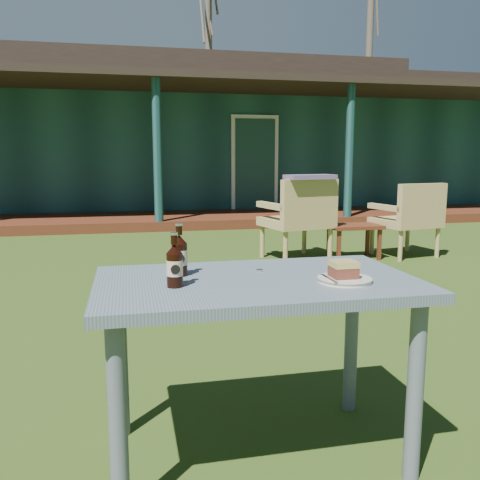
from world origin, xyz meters
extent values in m
plane|color=#334916|center=(0.00, 0.00, 0.00)|extent=(80.00, 80.00, 0.00)
cube|color=#183F3F|center=(0.00, 9.50, 1.30)|extent=(15.00, 6.00, 2.60)
cube|color=black|center=(0.00, 9.50, 2.75)|extent=(15.80, 6.80, 0.30)
cube|color=black|center=(0.00, 9.50, 3.15)|extent=(12.00, 3.50, 0.60)
cube|color=#532414|center=(0.00, 5.60, 0.08)|extent=(15.00, 1.80, 0.16)
cube|color=black|center=(0.00, 5.60, 2.45)|extent=(15.40, 2.00, 0.12)
cylinder|color=#183F3F|center=(0.00, 4.80, 1.23)|extent=(0.14, 0.14, 2.45)
cylinder|color=#183F3F|center=(3.25, 4.80, 1.23)|extent=(0.14, 0.14, 2.45)
cube|color=white|center=(2.00, 6.48, 1.00)|extent=(0.95, 0.06, 2.00)
cube|color=#193D38|center=(2.00, 6.45, 1.00)|extent=(0.80, 0.04, 1.85)
cylinder|color=brown|center=(3.00, 18.50, 4.75)|extent=(0.28, 0.28, 9.50)
cylinder|color=brown|center=(9.50, 17.00, 5.50)|extent=(0.28, 0.28, 11.00)
cube|color=slate|center=(0.00, -1.60, 0.70)|extent=(1.20, 0.70, 0.04)
cylinder|color=slate|center=(-0.52, -1.87, 0.34)|extent=(0.06, 0.06, 0.68)
cylinder|color=slate|center=(0.52, -1.87, 0.34)|extent=(0.06, 0.06, 0.68)
cylinder|color=slate|center=(-0.52, -1.33, 0.34)|extent=(0.06, 0.06, 0.68)
cylinder|color=slate|center=(0.52, -1.33, 0.34)|extent=(0.06, 0.06, 0.68)
cylinder|color=silver|center=(0.30, -1.71, 0.73)|extent=(0.20, 0.20, 0.01)
cylinder|color=olive|center=(0.30, -1.71, 0.73)|extent=(0.20, 0.20, 0.00)
cube|color=brown|center=(0.30, -1.70, 0.75)|extent=(0.09, 0.08, 0.04)
cube|color=tan|center=(0.30, -1.70, 0.79)|extent=(0.09, 0.09, 0.02)
cube|color=silver|center=(0.24, -1.72, 0.74)|extent=(0.01, 0.14, 0.00)
cylinder|color=black|center=(-0.28, -1.49, 0.78)|extent=(0.06, 0.06, 0.13)
cone|color=black|center=(-0.28, -1.49, 0.86)|extent=(0.06, 0.06, 0.03)
cylinder|color=black|center=(-0.28, -1.49, 0.90)|extent=(0.03, 0.03, 0.03)
cylinder|color=silver|center=(-0.28, -1.49, 0.92)|extent=(0.03, 0.03, 0.01)
cylinder|color=#C6B98C|center=(-0.28, -1.49, 0.79)|extent=(0.06, 0.06, 0.06)
cylinder|color=black|center=(-0.28, -1.52, 0.79)|extent=(0.03, 0.00, 0.03)
cylinder|color=black|center=(-0.31, -1.66, 0.78)|extent=(0.06, 0.06, 0.12)
cone|color=black|center=(-0.31, -1.66, 0.86)|extent=(0.06, 0.06, 0.03)
cylinder|color=black|center=(-0.31, -1.66, 0.89)|extent=(0.02, 0.02, 0.03)
cylinder|color=silver|center=(-0.31, -1.66, 0.91)|extent=(0.03, 0.03, 0.01)
cylinder|color=#C6B98C|center=(-0.31, -1.66, 0.79)|extent=(0.06, 0.06, 0.06)
cylinder|color=black|center=(-0.31, -1.69, 0.79)|extent=(0.03, 0.00, 0.03)
cylinder|color=silver|center=(0.04, -1.48, 0.72)|extent=(0.03, 0.03, 0.01)
cube|color=tan|center=(1.41, 2.13, 0.43)|extent=(0.82, 0.79, 0.10)
cube|color=tan|center=(1.47, 1.86, 0.71)|extent=(0.70, 0.24, 0.46)
cube|color=tan|center=(1.71, 2.22, 0.64)|extent=(0.21, 0.61, 0.07)
cube|color=tan|center=(1.10, 2.09, 0.64)|extent=(0.21, 0.61, 0.07)
cylinder|color=tan|center=(1.64, 2.46, 0.19)|extent=(0.05, 0.05, 0.39)
cylinder|color=tan|center=(1.06, 2.33, 0.19)|extent=(0.05, 0.05, 0.39)
cylinder|color=tan|center=(1.76, 1.93, 0.19)|extent=(0.05, 0.05, 0.39)
cylinder|color=tan|center=(1.19, 1.80, 0.19)|extent=(0.05, 0.05, 0.39)
cube|color=tan|center=(2.76, 2.06, 0.41)|extent=(0.76, 0.72, 0.09)
cube|color=tan|center=(2.81, 1.80, 0.67)|extent=(0.66, 0.20, 0.43)
cube|color=tan|center=(3.04, 2.14, 0.60)|extent=(0.18, 0.57, 0.06)
cube|color=tan|center=(2.47, 2.03, 0.60)|extent=(0.18, 0.57, 0.06)
cylinder|color=tan|center=(2.98, 2.37, 0.18)|extent=(0.05, 0.05, 0.36)
cylinder|color=tan|center=(2.44, 2.26, 0.18)|extent=(0.05, 0.05, 0.36)
cylinder|color=tan|center=(3.08, 1.87, 0.18)|extent=(0.05, 0.05, 0.36)
cylinder|color=tan|center=(2.54, 1.76, 0.18)|extent=(0.05, 0.05, 0.36)
cube|color=slate|center=(1.47, 1.86, 0.97)|extent=(0.60, 0.35, 0.05)
cube|color=#532414|center=(2.10, 2.04, 0.38)|extent=(0.60, 0.40, 0.04)
cube|color=#532414|center=(1.85, 1.89, 0.18)|extent=(0.04, 0.04, 0.36)
cube|color=#532414|center=(2.35, 1.89, 0.18)|extent=(0.04, 0.04, 0.36)
cube|color=#532414|center=(1.85, 2.19, 0.18)|extent=(0.04, 0.04, 0.36)
cube|color=#532414|center=(2.35, 2.19, 0.18)|extent=(0.04, 0.04, 0.36)
camera|label=1|loc=(-0.46, -3.41, 1.17)|focal=38.00mm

